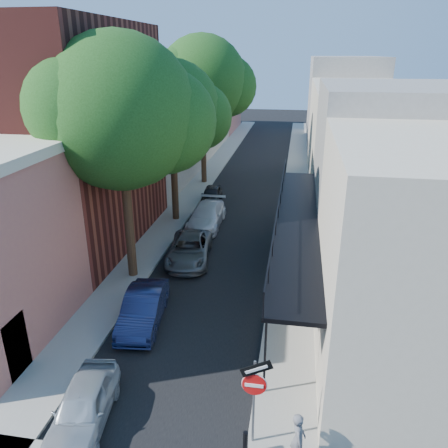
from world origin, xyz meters
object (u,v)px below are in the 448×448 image
at_px(oak_far, 209,82).
at_px(parked_car_a, 83,406).
at_px(bollard, 245,444).
at_px(pedestrian, 298,439).
at_px(parked_car_c, 190,249).
at_px(parked_car_e, 212,195).
at_px(oak_mid, 179,112).
at_px(sign_post, 254,388).
at_px(parked_car_d, 207,216).
at_px(parked_car_b, 143,309).
at_px(oak_near, 131,115).

relative_size(oak_far, parked_car_a, 3.16).
distance_m(bollard, pedestrian, 1.45).
distance_m(parked_car_c, parked_car_e, 9.81).
bearing_deg(oak_mid, parked_car_e, 71.51).
relative_size(sign_post, parked_car_a, 0.79).
bearing_deg(parked_car_c, pedestrian, -69.78).
xyz_separation_m(oak_far, parked_car_d, (1.80, -9.98, -7.55)).
xyz_separation_m(oak_far, parked_car_b, (1.44, -21.04, -7.57)).
bearing_deg(parked_car_e, pedestrian, -77.52).
xyz_separation_m(oak_mid, parked_car_b, (1.50, -12.00, -6.37)).
bearing_deg(parked_car_d, parked_car_a, -91.14).
bearing_deg(oak_far, parked_car_d, -79.77).
bearing_deg(parked_car_e, oak_mid, -112.95).
bearing_deg(parked_car_a, oak_mid, 87.07).
relative_size(oak_near, oak_mid, 1.12).
height_order(bollard, pedestrian, pedestrian).
bearing_deg(parked_car_e, parked_car_b, -93.59).
bearing_deg(parked_car_c, parked_car_e, 87.88).
xyz_separation_m(oak_near, pedestrian, (7.76, -9.74, -6.95)).
relative_size(sign_post, oak_near, 0.26).
height_order(bollard, parked_car_e, parked_car_e).
bearing_deg(sign_post, pedestrian, -20.25).
height_order(parked_car_c, parked_car_e, parked_car_c).
distance_m(bollard, parked_car_b, 7.55).
relative_size(bollard, parked_car_d, 0.16).
xyz_separation_m(sign_post, oak_near, (-6.53, 9.29, 5.84)).
bearing_deg(parked_car_c, oak_far, 90.96).
bearing_deg(parked_car_a, bollard, -12.57).
bearing_deg(parked_car_d, pedestrian, -70.37).
relative_size(bollard, oak_near, 0.07).
distance_m(oak_near, parked_car_c, 7.74).
height_order(bollard, oak_mid, oak_mid).
distance_m(oak_near, parked_car_a, 11.92).
height_order(sign_post, oak_far, oak_far).
bearing_deg(bollard, oak_far, 103.35).
relative_size(oak_near, parked_car_a, 3.03).
bearing_deg(parked_car_b, pedestrian, -48.84).
bearing_deg(oak_mid, sign_post, -69.14).
xyz_separation_m(parked_car_a, pedestrian, (6.30, -0.39, 0.29)).
height_order(parked_car_c, parked_car_d, parked_car_d).
height_order(oak_near, oak_mid, oak_near).
xyz_separation_m(sign_post, parked_car_c, (-4.60, 11.26, -1.39)).
bearing_deg(oak_near, parked_car_e, 84.11).
height_order(sign_post, parked_car_b, sign_post).
bearing_deg(oak_far, sign_post, -76.09).
relative_size(parked_car_b, pedestrian, 2.57).
xyz_separation_m(oak_mid, parked_car_e, (1.26, 3.78, -6.46)).
bearing_deg(sign_post, oak_mid, 110.86).
xyz_separation_m(sign_post, pedestrian, (1.24, -0.46, -1.11)).
bearing_deg(parked_car_b, parked_car_d, 81.46).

